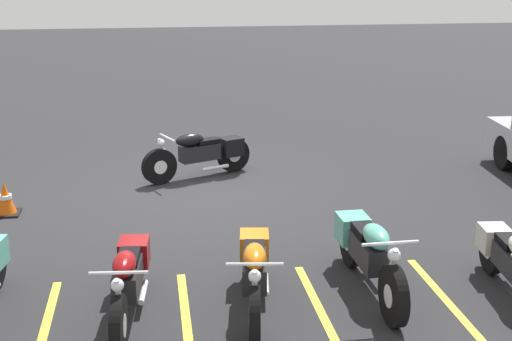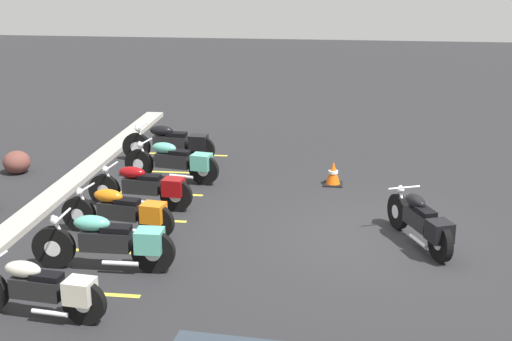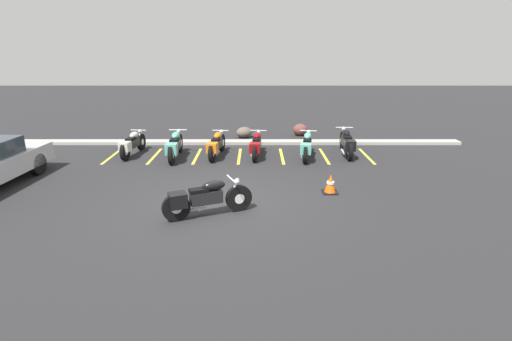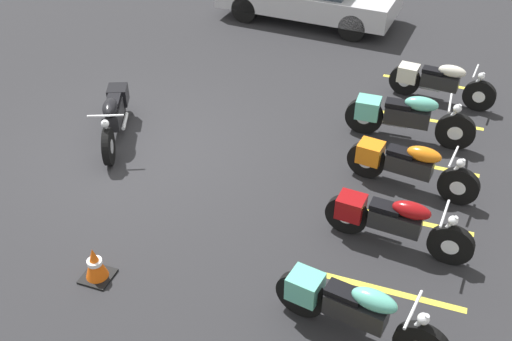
{
  "view_description": "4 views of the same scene",
  "coord_description": "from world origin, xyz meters",
  "px_view_note": "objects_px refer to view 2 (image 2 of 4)",
  "views": [
    {
      "loc": [
        0.65,
        11.62,
        3.79
      ],
      "look_at": [
        -0.87,
        1.52,
        0.74
      ],
      "focal_mm": 50.0,
      "sensor_mm": 36.0,
      "label": 1
    },
    {
      "loc": [
        -11.54,
        0.61,
        4.67
      ],
      "look_at": [
        0.4,
        2.15,
        1.02
      ],
      "focal_mm": 50.0,
      "sensor_mm": 36.0,
      "label": 2
    },
    {
      "loc": [
        0.96,
        -9.1,
        3.75
      ],
      "look_at": [
        0.91,
        1.41,
        0.43
      ],
      "focal_mm": 28.0,
      "sensor_mm": 36.0,
      "label": 3
    },
    {
      "loc": [
        7.47,
        4.69,
        5.92
      ],
      "look_at": [
        1.29,
        2.5,
        1.05
      ],
      "focal_mm": 42.0,
      "sensor_mm": 36.0,
      "label": 4
    }
  ],
  "objects_px": {
    "parked_bike_5": "(173,143)",
    "parked_bike_4": "(176,162)",
    "parked_bike_2": "(122,212)",
    "parked_bike_3": "(145,187)",
    "motorcycle_black_featured": "(421,221)",
    "parked_bike_0": "(41,289)",
    "parked_bike_1": "(110,242)",
    "landscape_rock_0": "(17,162)",
    "traffic_cone": "(333,174)"
  },
  "relations": [
    {
      "from": "parked_bike_5",
      "to": "parked_bike_4",
      "type": "bearing_deg",
      "value": 109.07
    },
    {
      "from": "parked_bike_2",
      "to": "parked_bike_3",
      "type": "distance_m",
      "value": 1.4
    },
    {
      "from": "motorcycle_black_featured",
      "to": "parked_bike_2",
      "type": "xyz_separation_m",
      "value": [
        -0.19,
        5.06,
        -0.0
      ]
    },
    {
      "from": "motorcycle_black_featured",
      "to": "parked_bike_0",
      "type": "height_order",
      "value": "motorcycle_black_featured"
    },
    {
      "from": "parked_bike_1",
      "to": "landscape_rock_0",
      "type": "height_order",
      "value": "parked_bike_1"
    },
    {
      "from": "parked_bike_4",
      "to": "landscape_rock_0",
      "type": "distance_m",
      "value": 3.68
    },
    {
      "from": "parked_bike_3",
      "to": "parked_bike_5",
      "type": "height_order",
      "value": "parked_bike_5"
    },
    {
      "from": "parked_bike_1",
      "to": "parked_bike_2",
      "type": "xyz_separation_m",
      "value": [
        1.39,
        0.24,
        -0.03
      ]
    },
    {
      "from": "parked_bike_0",
      "to": "landscape_rock_0",
      "type": "xyz_separation_m",
      "value": [
        6.28,
        3.31,
        -0.17
      ]
    },
    {
      "from": "parked_bike_4",
      "to": "parked_bike_0",
      "type": "bearing_deg",
      "value": 96.99
    },
    {
      "from": "parked_bike_1",
      "to": "traffic_cone",
      "type": "height_order",
      "value": "parked_bike_1"
    },
    {
      "from": "landscape_rock_0",
      "to": "parked_bike_0",
      "type": "bearing_deg",
      "value": -152.19
    },
    {
      "from": "traffic_cone",
      "to": "parked_bike_4",
      "type": "bearing_deg",
      "value": 93.78
    },
    {
      "from": "parked_bike_4",
      "to": "parked_bike_5",
      "type": "bearing_deg",
      "value": -63.74
    },
    {
      "from": "parked_bike_4",
      "to": "landscape_rock_0",
      "type": "bearing_deg",
      "value": 7.7
    },
    {
      "from": "parked_bike_4",
      "to": "traffic_cone",
      "type": "bearing_deg",
      "value": -165.9
    },
    {
      "from": "motorcycle_black_featured",
      "to": "parked_bike_4",
      "type": "xyz_separation_m",
      "value": [
        2.93,
        4.88,
        0.01
      ]
    },
    {
      "from": "parked_bike_1",
      "to": "parked_bike_3",
      "type": "xyz_separation_m",
      "value": [
        2.79,
        0.24,
        -0.03
      ]
    },
    {
      "from": "parked_bike_5",
      "to": "parked_bike_2",
      "type": "bearing_deg",
      "value": 96.0
    },
    {
      "from": "parked_bike_0",
      "to": "landscape_rock_0",
      "type": "distance_m",
      "value": 7.1
    },
    {
      "from": "parked_bike_2",
      "to": "parked_bike_1",
      "type": "bearing_deg",
      "value": 108.22
    },
    {
      "from": "parked_bike_5",
      "to": "traffic_cone",
      "type": "relative_size",
      "value": 4.34
    },
    {
      "from": "motorcycle_black_featured",
      "to": "parked_bike_5",
      "type": "relative_size",
      "value": 0.89
    },
    {
      "from": "parked_bike_5",
      "to": "traffic_cone",
      "type": "distance_m",
      "value": 3.97
    },
    {
      "from": "parked_bike_1",
      "to": "parked_bike_5",
      "type": "xyz_separation_m",
      "value": [
        5.97,
        0.47,
        -0.0
      ]
    },
    {
      "from": "parked_bike_1",
      "to": "parked_bike_5",
      "type": "relative_size",
      "value": 1.01
    },
    {
      "from": "parked_bike_0",
      "to": "parked_bike_5",
      "type": "height_order",
      "value": "parked_bike_5"
    },
    {
      "from": "parked_bike_4",
      "to": "parked_bike_5",
      "type": "xyz_separation_m",
      "value": [
        1.45,
        0.42,
        0.01
      ]
    },
    {
      "from": "parked_bike_0",
      "to": "parked_bike_2",
      "type": "bearing_deg",
      "value": -86.82
    },
    {
      "from": "motorcycle_black_featured",
      "to": "traffic_cone",
      "type": "distance_m",
      "value": 3.51
    },
    {
      "from": "parked_bike_4",
      "to": "parked_bike_5",
      "type": "distance_m",
      "value": 1.51
    },
    {
      "from": "motorcycle_black_featured",
      "to": "landscape_rock_0",
      "type": "distance_m",
      "value": 9.09
    },
    {
      "from": "traffic_cone",
      "to": "parked_bike_3",
      "type": "bearing_deg",
      "value": 118.9
    },
    {
      "from": "parked_bike_2",
      "to": "traffic_cone",
      "type": "xyz_separation_m",
      "value": [
        3.35,
        -3.53,
        -0.2
      ]
    },
    {
      "from": "parked_bike_3",
      "to": "motorcycle_black_featured",
      "type": "bearing_deg",
      "value": 172.19
    },
    {
      "from": "motorcycle_black_featured",
      "to": "parked_bike_3",
      "type": "distance_m",
      "value": 5.2
    },
    {
      "from": "parked_bike_2",
      "to": "parked_bike_5",
      "type": "xyz_separation_m",
      "value": [
        4.58,
        0.23,
        0.03
      ]
    },
    {
      "from": "parked_bike_0",
      "to": "parked_bike_1",
      "type": "xyz_separation_m",
      "value": [
        1.59,
        -0.41,
        0.04
      ]
    },
    {
      "from": "parked_bike_5",
      "to": "parked_bike_3",
      "type": "bearing_deg",
      "value": 97.28
    },
    {
      "from": "traffic_cone",
      "to": "parked_bike_1",
      "type": "bearing_deg",
      "value": 145.21
    },
    {
      "from": "parked_bike_0",
      "to": "parked_bike_1",
      "type": "relative_size",
      "value": 0.91
    },
    {
      "from": "parked_bike_0",
      "to": "parked_bike_2",
      "type": "height_order",
      "value": "parked_bike_2"
    },
    {
      "from": "motorcycle_black_featured",
      "to": "parked_bike_2",
      "type": "distance_m",
      "value": 5.07
    },
    {
      "from": "parked_bike_4",
      "to": "parked_bike_5",
      "type": "height_order",
      "value": "parked_bike_5"
    },
    {
      "from": "parked_bike_1",
      "to": "parked_bike_3",
      "type": "relative_size",
      "value": 1.08
    },
    {
      "from": "parked_bike_0",
      "to": "parked_bike_3",
      "type": "distance_m",
      "value": 4.38
    },
    {
      "from": "parked_bike_5",
      "to": "landscape_rock_0",
      "type": "distance_m",
      "value": 3.5
    },
    {
      "from": "parked_bike_1",
      "to": "traffic_cone",
      "type": "relative_size",
      "value": 4.37
    },
    {
      "from": "parked_bike_3",
      "to": "parked_bike_4",
      "type": "bearing_deg",
      "value": -90.53
    },
    {
      "from": "landscape_rock_0",
      "to": "traffic_cone",
      "type": "bearing_deg",
      "value": -89.57
    }
  ]
}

